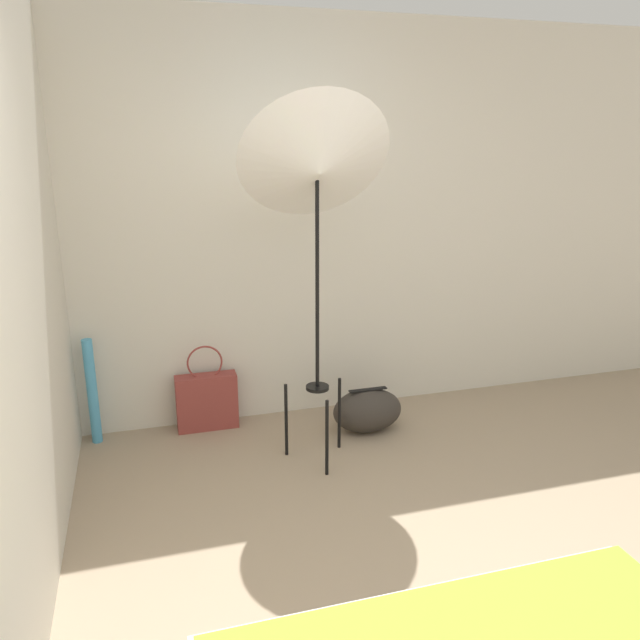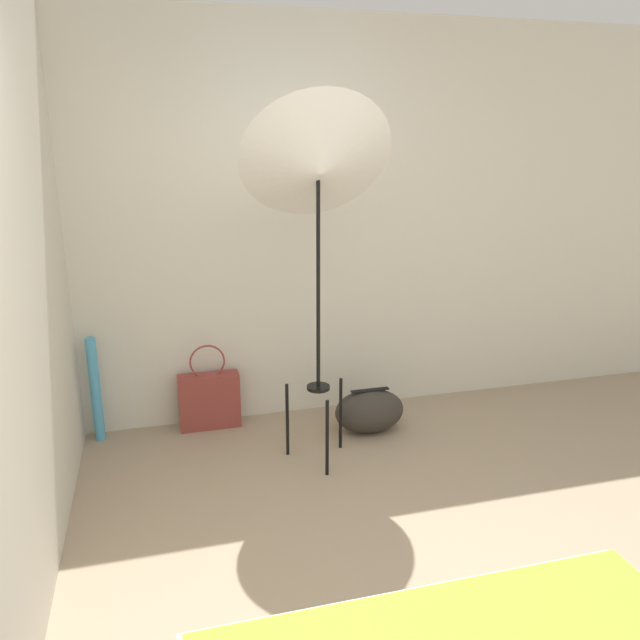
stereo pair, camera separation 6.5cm
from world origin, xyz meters
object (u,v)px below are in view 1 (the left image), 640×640
photo_umbrella (317,168)px  duffel_bag (367,410)px  tote_bag (207,401)px  paper_roll (92,392)px

photo_umbrella → duffel_bag: 1.63m
tote_bag → duffel_bag: 1.06m
tote_bag → photo_umbrella: bearing=-45.7°
tote_bag → paper_roll: (-0.70, -0.00, 0.15)m
photo_umbrella → duffel_bag: photo_umbrella is taller
paper_roll → tote_bag: bearing=0.1°
photo_umbrella → tote_bag: 1.72m
tote_bag → paper_roll: paper_roll is taller
paper_roll → duffel_bag: bearing=-11.2°
photo_umbrella → tote_bag: size_ratio=3.64×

